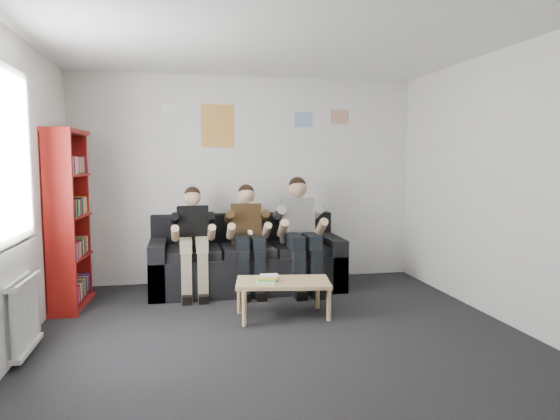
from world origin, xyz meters
The scene contains 14 objects.
room_shell centered at (0.00, 0.00, 1.35)m, with size 5.00×5.00×5.00m.
sofa centered at (-0.09, 2.06, 0.33)m, with size 2.35×0.96×0.91m.
bookshelf centered at (-2.08, 1.63, 0.97)m, with size 0.29×0.87×1.94m.
coffee_table centered at (0.13, 0.81, 0.33)m, with size 0.95×0.52×0.38m.
game_cases centered at (-0.03, 0.80, 0.41)m, with size 0.24×0.22×0.06m.
person_left centered at (-0.74, 1.85, 0.66)m, with size 0.37×0.79×1.29m.
person_middle centered at (-0.09, 1.85, 0.67)m, with size 0.38×0.81×1.31m.
person_right centered at (0.57, 1.85, 0.70)m, with size 0.42×0.90×1.40m.
radiator centered at (-2.15, 0.20, 0.35)m, with size 0.10×0.64×0.60m.
window centered at (-2.22, 0.20, 1.03)m, with size 0.05×1.30×2.36m.
poster_large centered at (-0.40, 2.49, 2.05)m, with size 0.42×0.01×0.55m, color #DBC24D.
poster_blue centered at (0.75, 2.49, 2.15)m, with size 0.25×0.01×0.20m, color #4299E1.
poster_pink centered at (1.25, 2.49, 2.20)m, with size 0.22×0.01×0.18m, color #C33D9D.
poster_sign centered at (-1.00, 2.49, 2.25)m, with size 0.20×0.01×0.14m, color white.
Camera 1 is at (-0.87, -4.09, 1.61)m, focal length 32.00 mm.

